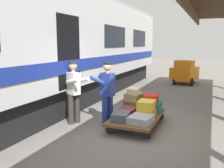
% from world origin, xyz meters
% --- Properties ---
extents(ground_plane, '(60.00, 60.00, 0.00)m').
position_xyz_m(ground_plane, '(0.00, 0.00, 0.00)').
color(ground_plane, slate).
extents(train_car, '(3.02, 19.56, 4.00)m').
position_xyz_m(train_car, '(3.60, 0.00, 2.06)').
color(train_car, silver).
rests_on(train_car, ground_plane).
extents(luggage_cart, '(1.14, 1.97, 0.29)m').
position_xyz_m(luggage_cart, '(0.21, -0.26, 0.25)').
color(luggage_cart, brown).
rests_on(luggage_cart, ground_plane).
extents(suitcase_slate_roller, '(0.46, 0.59, 0.20)m').
position_xyz_m(suitcase_slate_roller, '(0.47, 0.29, 0.39)').
color(suitcase_slate_roller, '#4C515B').
rests_on(suitcase_slate_roller, luggage_cart).
extents(suitcase_gray_aluminum, '(0.56, 0.62, 0.17)m').
position_xyz_m(suitcase_gray_aluminum, '(-0.04, 0.29, 0.38)').
color(suitcase_gray_aluminum, '#9EA0A5').
rests_on(suitcase_gray_aluminum, luggage_cart).
extents(suitcase_burgundy_valise, '(0.44, 0.52, 0.19)m').
position_xyz_m(suitcase_burgundy_valise, '(0.47, -0.26, 0.39)').
color(suitcase_burgundy_valise, maroon).
rests_on(suitcase_burgundy_valise, luggage_cart).
extents(suitcase_teal_softside, '(0.51, 0.60, 0.28)m').
position_xyz_m(suitcase_teal_softside, '(-0.04, -0.80, 0.43)').
color(suitcase_teal_softside, '#1E666B').
rests_on(suitcase_teal_softside, luggage_cart).
extents(suitcase_olive_duffel, '(0.47, 0.63, 0.28)m').
position_xyz_m(suitcase_olive_duffel, '(0.47, -0.80, 0.43)').
color(suitcase_olive_duffel, brown).
rests_on(suitcase_olive_duffel, luggage_cart).
extents(suitcase_orange_carryall, '(0.45, 0.59, 0.17)m').
position_xyz_m(suitcase_orange_carryall, '(-0.04, -0.26, 0.38)').
color(suitcase_orange_carryall, '#CC6B23').
rests_on(suitcase_orange_carryall, luggage_cart).
extents(suitcase_yellow_case, '(0.42, 0.52, 0.25)m').
position_xyz_m(suitcase_yellow_case, '(-0.03, -0.29, 0.59)').
color(suitcase_yellow_case, gold).
rests_on(suitcase_yellow_case, suitcase_orange_carryall).
extents(suitcase_red_plastic, '(0.42, 0.47, 0.21)m').
position_xyz_m(suitcase_red_plastic, '(-0.02, -0.78, 0.68)').
color(suitcase_red_plastic, '#AD231E').
rests_on(suitcase_red_plastic, suitcase_teal_softside).
extents(suitcase_tan_vintage, '(0.49, 0.55, 0.19)m').
position_xyz_m(suitcase_tan_vintage, '(0.48, -0.82, 0.67)').
color(suitcase_tan_vintage, tan).
rests_on(suitcase_tan_vintage, suitcase_olive_duffel).
extents(suitcase_cream_canvas, '(0.33, 0.46, 0.15)m').
position_xyz_m(suitcase_cream_canvas, '(0.49, -0.81, 0.84)').
color(suitcase_cream_canvas, beige).
rests_on(suitcase_cream_canvas, suitcase_tan_vintage).
extents(porter_in_overalls, '(0.73, 0.57, 1.70)m').
position_xyz_m(porter_in_overalls, '(0.99, -0.04, 0.93)').
color(porter_in_overalls, navy).
rests_on(porter_in_overalls, ground_plane).
extents(porter_by_door, '(0.74, 0.61, 1.70)m').
position_xyz_m(porter_by_door, '(1.87, 0.19, 0.93)').
color(porter_by_door, '#332D28').
rests_on(porter_by_door, ground_plane).
extents(baggage_tug, '(1.45, 1.90, 1.30)m').
position_xyz_m(baggage_tug, '(-0.17, -7.91, 0.63)').
color(baggage_tug, orange).
rests_on(baggage_tug, ground_plane).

